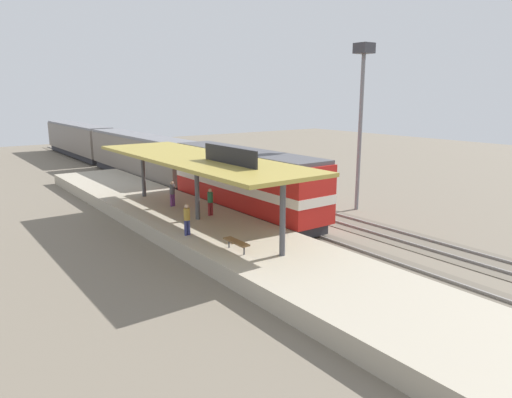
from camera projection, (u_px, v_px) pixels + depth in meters
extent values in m
plane|color=#706656|center=(282.00, 217.00, 32.17)|extent=(120.00, 120.00, 0.00)
cube|color=#5F5649|center=(259.00, 221.00, 31.01)|extent=(3.20, 110.00, 0.04)
cube|color=gray|center=(250.00, 222.00, 30.58)|extent=(0.10, 110.00, 0.16)
cube|color=gray|center=(267.00, 218.00, 31.41)|extent=(0.10, 110.00, 0.16)
cube|color=#5F5649|center=(310.00, 211.00, 33.67)|extent=(3.20, 110.00, 0.04)
cube|color=gray|center=(302.00, 212.00, 33.24)|extent=(0.10, 110.00, 0.16)
cube|color=gray|center=(317.00, 209.00, 34.07)|extent=(0.10, 110.00, 0.16)
cube|color=#A89E89|center=(198.00, 226.00, 28.25)|extent=(6.00, 44.00, 0.90)
cylinder|color=#47474C|center=(283.00, 218.00, 21.47)|extent=(0.28, 0.28, 3.60)
cylinder|color=#47474C|center=(197.00, 190.00, 27.75)|extent=(0.28, 0.28, 3.60)
cylinder|color=#47474C|center=(143.00, 172.00, 34.03)|extent=(0.28, 0.28, 3.60)
cube|color=#A38E3D|center=(196.00, 158.00, 27.33)|extent=(5.20, 18.00, 0.20)
cube|color=black|center=(230.00, 155.00, 24.38)|extent=(0.12, 4.80, 0.90)
cylinder|color=#333338|center=(244.00, 250.00, 21.89)|extent=(0.07, 0.07, 0.42)
cylinder|color=#333338|center=(229.00, 243.00, 22.91)|extent=(0.07, 0.07, 0.42)
cube|color=brown|center=(236.00, 242.00, 22.35)|extent=(0.44, 1.70, 0.08)
cube|color=#28282D|center=(245.00, 209.00, 32.18)|extent=(2.60, 13.60, 0.70)
cube|color=red|center=(244.00, 179.00, 31.72)|extent=(2.90, 14.40, 3.50)
cube|color=#4C4C51|center=(244.00, 152.00, 31.30)|extent=(2.78, 14.11, 0.24)
cube|color=silver|center=(244.00, 183.00, 31.78)|extent=(2.93, 14.43, 0.56)
cube|color=#28282D|center=(141.00, 174.00, 46.31)|extent=(2.60, 19.20, 0.70)
cube|color=slate|center=(140.00, 154.00, 45.87)|extent=(2.90, 20.00, 3.30)
cube|color=slate|center=(139.00, 136.00, 45.47)|extent=(2.78, 19.60, 0.24)
cube|color=#28282D|center=(79.00, 153.00, 62.63)|extent=(2.60, 19.20, 0.70)
cube|color=slate|center=(78.00, 138.00, 62.19)|extent=(2.90, 20.00, 3.30)
cube|color=slate|center=(77.00, 125.00, 61.80)|extent=(2.78, 19.60, 0.24)
cylinder|color=slate|center=(360.00, 134.00, 33.07)|extent=(0.28, 0.28, 11.00)
cube|color=#333338|center=(364.00, 48.00, 31.77)|extent=(1.10, 1.10, 0.70)
cylinder|color=#663375|center=(171.00, 200.00, 31.24)|extent=(0.16, 0.16, 0.84)
cylinder|color=#663375|center=(174.00, 200.00, 31.35)|extent=(0.16, 0.16, 0.84)
cylinder|color=#4C4C51|center=(172.00, 189.00, 31.13)|extent=(0.34, 0.34, 0.64)
sphere|color=tan|center=(172.00, 183.00, 31.04)|extent=(0.23, 0.23, 0.23)
cylinder|color=maroon|center=(209.00, 209.00, 28.85)|extent=(0.16, 0.16, 0.84)
cylinder|color=maroon|center=(212.00, 209.00, 28.96)|extent=(0.16, 0.16, 0.84)
cylinder|color=#23603D|center=(210.00, 197.00, 28.74)|extent=(0.34, 0.34, 0.64)
sphere|color=tan|center=(210.00, 190.00, 28.64)|extent=(0.23, 0.23, 0.23)
cylinder|color=navy|center=(186.00, 228.00, 24.81)|extent=(0.16, 0.16, 0.84)
cylinder|color=navy|center=(189.00, 227.00, 24.92)|extent=(0.16, 0.16, 0.84)
cylinder|color=olive|center=(187.00, 214.00, 24.70)|extent=(0.34, 0.34, 0.64)
sphere|color=tan|center=(187.00, 206.00, 24.60)|extent=(0.23, 0.23, 0.23)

